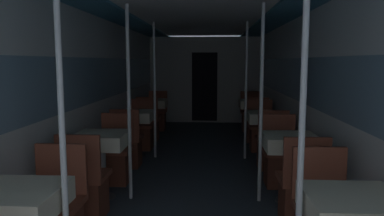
{
  "coord_description": "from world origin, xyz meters",
  "views": [
    {
      "loc": [
        0.19,
        -1.36,
        1.54
      ],
      "look_at": [
        -0.01,
        2.41,
        1.07
      ],
      "focal_mm": 35.0,
      "sensor_mm": 36.0,
      "label": 1
    }
  ],
  "objects_px": {
    "dining_table_left_1": "(101,143)",
    "support_pole_left_1": "(129,104)",
    "support_pole_left_0": "(62,138)",
    "support_pole_right_1": "(261,105)",
    "chair_left_near_2": "(128,148)",
    "chair_left_far_1": "(115,161)",
    "chair_right_near_1": "(301,195)",
    "support_pole_right_2": "(246,91)",
    "support_pole_right_0": "(301,141)",
    "chair_right_near_2": "(271,150)",
    "dining_table_right_1": "(290,145)",
    "chair_right_far_2": "(261,135)",
    "support_pole_left_2": "(155,91)",
    "chair_left_near_1": "(86,191)",
    "chair_right_far_1": "(280,163)",
    "chair_right_far_3": "(250,119)",
    "dining_table_left_2": "(135,118)",
    "chair_left_far_2": "(142,133)",
    "dining_table_right_0": "(353,213)",
    "dining_table_left_0": "(16,206)",
    "dining_table_right_3": "(253,106)",
    "chair_left_near_3": "(149,126)",
    "dining_table_right_2": "(266,119)",
    "chair_right_near_3": "(256,127)",
    "dining_table_left_3": "(153,105)",
    "chair_left_far_3": "(157,118)"
  },
  "relations": [
    {
      "from": "dining_table_left_1",
      "to": "support_pole_left_1",
      "type": "xyz_separation_m",
      "value": [
        0.32,
        0.0,
        0.44
      ]
    },
    {
      "from": "dining_table_right_1",
      "to": "chair_right_far_2",
      "type": "distance_m",
      "value": 2.43
    },
    {
      "from": "support_pole_left_0",
      "to": "chair_left_near_3",
      "type": "height_order",
      "value": "support_pole_left_0"
    },
    {
      "from": "dining_table_left_0",
      "to": "dining_table_right_1",
      "type": "height_order",
      "value": "same"
    },
    {
      "from": "dining_table_right_1",
      "to": "chair_right_near_1",
      "type": "height_order",
      "value": "chair_right_near_1"
    },
    {
      "from": "chair_left_far_3",
      "to": "chair_right_near_3",
      "type": "distance_m",
      "value": 2.37
    },
    {
      "from": "chair_left_near_1",
      "to": "dining_table_left_2",
      "type": "height_order",
      "value": "chair_left_near_1"
    },
    {
      "from": "chair_left_near_2",
      "to": "support_pole_left_2",
      "type": "xyz_separation_m",
      "value": [
        0.32,
        0.56,
        0.8
      ]
    },
    {
      "from": "support_pole_left_1",
      "to": "chair_right_near_3",
      "type": "height_order",
      "value": "support_pole_left_1"
    },
    {
      "from": "dining_table_left_2",
      "to": "support_pole_left_2",
      "type": "xyz_separation_m",
      "value": [
        0.32,
        0.0,
        0.44
      ]
    },
    {
      "from": "chair_left_near_2",
      "to": "dining_table_left_3",
      "type": "distance_m",
      "value": 2.43
    },
    {
      "from": "chair_right_near_3",
      "to": "chair_right_far_3",
      "type": "bearing_deg",
      "value": 90.0
    },
    {
      "from": "dining_table_left_0",
      "to": "dining_table_left_2",
      "type": "relative_size",
      "value": 1.0
    },
    {
      "from": "chair_left_near_3",
      "to": "dining_table_right_2",
      "type": "height_order",
      "value": "chair_left_near_3"
    },
    {
      "from": "chair_left_far_1",
      "to": "chair_right_near_3",
      "type": "bearing_deg",
      "value": -129.24
    },
    {
      "from": "chair_left_near_1",
      "to": "dining_table_left_3",
      "type": "height_order",
      "value": "chair_left_near_1"
    },
    {
      "from": "support_pole_right_0",
      "to": "chair_right_near_2",
      "type": "height_order",
      "value": "support_pole_right_0"
    },
    {
      "from": "support_pole_left_0",
      "to": "support_pole_right_1",
      "type": "xyz_separation_m",
      "value": [
        1.45,
        1.84,
        0.0
      ]
    },
    {
      "from": "chair_right_far_2",
      "to": "dining_table_right_2",
      "type": "bearing_deg",
      "value": 90.0
    },
    {
      "from": "support_pole_left_0",
      "to": "support_pole_right_2",
      "type": "distance_m",
      "value": 3.96
    },
    {
      "from": "support_pole_right_1",
      "to": "support_pole_left_0",
      "type": "bearing_deg",
      "value": -128.12
    },
    {
      "from": "chair_left_near_1",
      "to": "chair_right_near_1",
      "type": "xyz_separation_m",
      "value": [
        2.09,
        0.0,
        0.0
      ]
    },
    {
      "from": "chair_right_far_3",
      "to": "chair_right_near_3",
      "type": "bearing_deg",
      "value": 90.0
    },
    {
      "from": "dining_table_right_0",
      "to": "support_pole_right_0",
      "type": "height_order",
      "value": "support_pole_right_0"
    },
    {
      "from": "dining_table_right_1",
      "to": "dining_table_left_2",
      "type": "bearing_deg",
      "value": 138.61
    },
    {
      "from": "support_pole_right_1",
      "to": "support_pole_right_2",
      "type": "xyz_separation_m",
      "value": [
        0.0,
        1.84,
        0.0
      ]
    },
    {
      "from": "support_pole_left_0",
      "to": "chair_right_far_3",
      "type": "distance_m",
      "value": 6.39
    },
    {
      "from": "chair_left_near_1",
      "to": "chair_right_far_1",
      "type": "xyz_separation_m",
      "value": [
        2.09,
        1.13,
        0.0
      ]
    },
    {
      "from": "dining_table_left_0",
      "to": "support_pole_right_0",
      "type": "xyz_separation_m",
      "value": [
        1.77,
        0.0,
        0.44
      ]
    },
    {
      "from": "dining_table_left_2",
      "to": "chair_left_far_2",
      "type": "height_order",
      "value": "chair_left_far_2"
    },
    {
      "from": "dining_table_left_0",
      "to": "dining_table_right_2",
      "type": "distance_m",
      "value": 4.24
    },
    {
      "from": "dining_table_left_2",
      "to": "chair_right_far_1",
      "type": "relative_size",
      "value": 0.86
    },
    {
      "from": "chair_left_near_2",
      "to": "support_pole_right_2",
      "type": "distance_m",
      "value": 2.02
    },
    {
      "from": "chair_left_near_1",
      "to": "chair_right_far_1",
      "type": "relative_size",
      "value": 1.0
    },
    {
      "from": "chair_left_far_1",
      "to": "chair_right_near_1",
      "type": "height_order",
      "value": "same"
    },
    {
      "from": "support_pole_left_1",
      "to": "chair_left_near_2",
      "type": "bearing_deg",
      "value": 104.14
    },
    {
      "from": "support_pole_left_0",
      "to": "support_pole_right_0",
      "type": "bearing_deg",
      "value": 0.0
    },
    {
      "from": "support_pole_left_1",
      "to": "chair_right_far_3",
      "type": "xyz_separation_m",
      "value": [
        1.77,
        4.25,
        -0.8
      ]
    },
    {
      "from": "chair_left_far_1",
      "to": "support_pole_right_2",
      "type": "bearing_deg",
      "value": -144.1
    },
    {
      "from": "chair_left_near_2",
      "to": "support_pole_left_0",
      "type": "bearing_deg",
      "value": -84.11
    },
    {
      "from": "dining_table_left_1",
      "to": "support_pole_left_1",
      "type": "height_order",
      "value": "support_pole_left_1"
    },
    {
      "from": "support_pole_left_1",
      "to": "support_pole_left_2",
      "type": "bearing_deg",
      "value": 90.0
    },
    {
      "from": "chair_right_near_1",
      "to": "dining_table_right_3",
      "type": "distance_m",
      "value": 4.26
    },
    {
      "from": "dining_table_left_0",
      "to": "chair_left_far_1",
      "type": "height_order",
      "value": "chair_left_far_1"
    },
    {
      "from": "dining_table_left_1",
      "to": "dining_table_right_0",
      "type": "relative_size",
      "value": 1.0
    },
    {
      "from": "chair_right_far_3",
      "to": "chair_right_far_1",
      "type": "bearing_deg",
      "value": 90.0
    },
    {
      "from": "dining_table_left_0",
      "to": "dining_table_left_3",
      "type": "bearing_deg",
      "value": 90.0
    },
    {
      "from": "dining_table_right_1",
      "to": "chair_right_far_1",
      "type": "distance_m",
      "value": 0.67
    },
    {
      "from": "support_pole_left_1",
      "to": "support_pole_right_1",
      "type": "xyz_separation_m",
      "value": [
        1.45,
        0.0,
        0.0
      ]
    },
    {
      "from": "dining_table_right_3",
      "to": "dining_table_right_2",
      "type": "bearing_deg",
      "value": -90.0
    }
  ]
}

